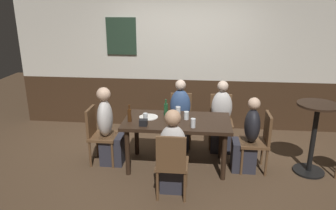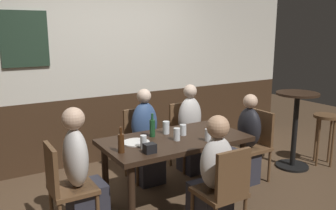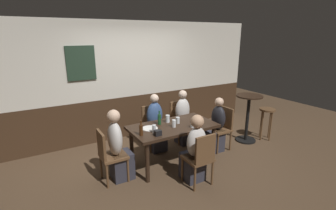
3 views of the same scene
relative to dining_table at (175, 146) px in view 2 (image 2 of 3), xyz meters
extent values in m
plane|color=#4C3826|center=(0.00, 0.00, -0.65)|extent=(12.00, 12.00, 0.00)
cube|color=#3D2819|center=(0.00, 1.65, -0.17)|extent=(6.40, 0.10, 0.95)
cube|color=beige|center=(0.00, 1.65, 1.13)|extent=(6.40, 0.10, 1.65)
cube|color=#233828|center=(-1.17, 1.58, 1.11)|extent=(0.56, 0.03, 0.68)
cube|color=black|center=(0.00, 0.00, 0.07)|extent=(1.55, 0.81, 0.05)
cylinder|color=black|center=(-0.67, -0.33, -0.30)|extent=(0.07, 0.07, 0.69)
cylinder|color=black|center=(0.67, -0.33, -0.30)|extent=(0.07, 0.07, 0.69)
cylinder|color=black|center=(-0.67, 0.33, -0.30)|extent=(0.07, 0.07, 0.69)
cylinder|color=black|center=(0.67, 0.33, -0.30)|extent=(0.07, 0.07, 0.69)
cube|color=brown|center=(0.00, 0.75, -0.22)|extent=(0.40, 0.40, 0.04)
cube|color=brown|center=(0.00, 0.93, 0.02)|extent=(0.36, 0.04, 0.43)
cylinder|color=brown|center=(0.17, 0.58, -0.44)|extent=(0.04, 0.04, 0.41)
cylinder|color=brown|center=(-0.17, 0.58, -0.44)|extent=(0.04, 0.04, 0.41)
cylinder|color=brown|center=(0.17, 0.92, -0.44)|extent=(0.04, 0.04, 0.41)
cylinder|color=brown|center=(-0.17, 0.92, -0.44)|extent=(0.04, 0.04, 0.41)
cube|color=brown|center=(-1.11, 0.00, -0.22)|extent=(0.40, 0.40, 0.04)
cube|color=brown|center=(-1.29, 0.00, 0.02)|extent=(0.04, 0.36, 0.43)
cylinder|color=brown|center=(-0.94, 0.17, -0.44)|extent=(0.04, 0.04, 0.41)
cylinder|color=brown|center=(-1.28, 0.17, -0.44)|extent=(0.04, 0.04, 0.41)
cube|color=brown|center=(1.11, 0.00, -0.22)|extent=(0.40, 0.40, 0.04)
cube|color=brown|center=(1.29, 0.00, 0.02)|extent=(0.04, 0.36, 0.43)
cylinder|color=brown|center=(0.94, -0.17, -0.44)|extent=(0.04, 0.04, 0.41)
cylinder|color=brown|center=(0.94, 0.17, -0.44)|extent=(0.04, 0.04, 0.41)
cylinder|color=brown|center=(1.28, -0.17, -0.44)|extent=(0.04, 0.04, 0.41)
cylinder|color=brown|center=(1.28, 0.17, -0.44)|extent=(0.04, 0.04, 0.41)
cube|color=brown|center=(0.00, -0.75, -0.22)|extent=(0.40, 0.40, 0.04)
cube|color=brown|center=(0.00, -0.93, 0.02)|extent=(0.36, 0.04, 0.43)
cylinder|color=brown|center=(0.17, -0.58, -0.44)|extent=(0.04, 0.04, 0.41)
cube|color=brown|center=(0.68, 0.75, -0.22)|extent=(0.40, 0.40, 0.04)
cube|color=brown|center=(0.68, 0.93, 0.02)|extent=(0.36, 0.04, 0.43)
cylinder|color=brown|center=(0.85, 0.58, -0.44)|extent=(0.04, 0.04, 0.41)
cylinder|color=brown|center=(0.51, 0.58, -0.44)|extent=(0.04, 0.04, 0.41)
cylinder|color=brown|center=(0.85, 0.92, -0.44)|extent=(0.04, 0.04, 0.41)
cylinder|color=brown|center=(0.51, 0.92, -0.44)|extent=(0.04, 0.04, 0.41)
cube|color=#2D2D38|center=(0.00, 0.62, -0.42)|extent=(0.32, 0.34, 0.45)
ellipsoid|color=#334C7A|center=(0.00, 0.71, 0.08)|extent=(0.34, 0.22, 0.55)
sphere|color=beige|center=(0.00, 0.71, 0.43)|extent=(0.17, 0.17, 0.17)
cube|color=#2D2D38|center=(-0.98, 0.00, -0.42)|extent=(0.34, 0.32, 0.45)
ellipsoid|color=silver|center=(-1.07, 0.00, 0.08)|extent=(0.22, 0.34, 0.56)
sphere|color=#DBB293|center=(-1.07, 0.00, 0.45)|extent=(0.20, 0.20, 0.20)
cube|color=#2D2D38|center=(0.98, 0.00, -0.42)|extent=(0.34, 0.32, 0.45)
ellipsoid|color=black|center=(1.07, 0.00, 0.05)|extent=(0.22, 0.34, 0.50)
sphere|color=#DBB293|center=(1.07, 0.00, 0.38)|extent=(0.17, 0.17, 0.17)
cube|color=#2D2D38|center=(0.00, -0.62, -0.42)|extent=(0.32, 0.34, 0.45)
ellipsoid|color=silver|center=(0.00, -0.71, 0.05)|extent=(0.34, 0.22, 0.49)
sphere|color=tan|center=(0.00, -0.71, 0.39)|extent=(0.21, 0.21, 0.21)
cube|color=#2D2D38|center=(0.68, 0.62, -0.42)|extent=(0.32, 0.34, 0.45)
ellipsoid|color=silver|center=(0.68, 0.71, 0.07)|extent=(0.34, 0.22, 0.55)
sphere|color=beige|center=(0.68, 0.71, 0.43)|extent=(0.18, 0.18, 0.18)
cylinder|color=silver|center=(-0.44, -0.13, 0.16)|extent=(0.06, 0.06, 0.13)
cylinder|color=#331E14|center=(-0.44, -0.13, 0.13)|extent=(0.06, 0.06, 0.07)
cylinder|color=silver|center=(-0.03, -0.08, 0.16)|extent=(0.07, 0.07, 0.13)
cylinder|color=#B26623|center=(-0.03, -0.08, 0.14)|extent=(0.06, 0.06, 0.11)
cylinder|color=silver|center=(0.00, 0.19, 0.16)|extent=(0.07, 0.07, 0.14)
cylinder|color=#C6842D|center=(0.00, 0.19, 0.15)|extent=(0.07, 0.07, 0.11)
cylinder|color=silver|center=(0.24, -0.26, 0.15)|extent=(0.07, 0.07, 0.13)
cylinder|color=silver|center=(0.24, -0.26, 0.13)|extent=(0.06, 0.06, 0.07)
cylinder|color=silver|center=(0.13, 0.04, 0.15)|extent=(0.07, 0.07, 0.12)
cylinder|color=#331E14|center=(0.13, 0.04, 0.11)|extent=(0.06, 0.06, 0.04)
cylinder|color=#194723|center=(-0.18, 0.17, 0.18)|extent=(0.06, 0.06, 0.19)
cylinder|color=#194723|center=(-0.18, 0.17, 0.31)|extent=(0.03, 0.03, 0.07)
cylinder|color=#42230F|center=(-0.67, -0.12, 0.18)|extent=(0.06, 0.06, 0.18)
cylinder|color=#42230F|center=(-0.67, -0.12, 0.30)|extent=(0.03, 0.03, 0.07)
cylinder|color=white|center=(-0.43, 0.06, 0.10)|extent=(0.28, 0.28, 0.01)
cube|color=black|center=(-0.45, -0.27, 0.14)|extent=(0.11, 0.09, 0.09)
cylinder|color=black|center=(1.94, 0.01, -0.63)|extent=(0.44, 0.44, 0.03)
cylinder|color=black|center=(1.94, 0.01, -0.12)|extent=(0.07, 0.07, 0.99)
cylinder|color=black|center=(1.94, 0.01, 0.39)|extent=(0.56, 0.56, 0.03)
cylinder|color=brown|center=(2.39, -0.14, 0.05)|extent=(0.34, 0.34, 0.04)
cylinder|color=brown|center=(2.52, -0.14, -0.31)|extent=(0.03, 0.03, 0.68)
cylinder|color=brown|center=(2.39, -0.01, -0.31)|extent=(0.03, 0.03, 0.68)
cylinder|color=brown|center=(2.26, -0.14, -0.31)|extent=(0.03, 0.03, 0.68)
cylinder|color=brown|center=(2.39, -0.27, -0.31)|extent=(0.03, 0.03, 0.68)
camera|label=1|loc=(0.32, -4.37, 1.75)|focal=34.46mm
camera|label=2|loc=(-1.92, -3.03, 1.23)|focal=37.58mm
camera|label=3|loc=(-2.16, -3.50, 1.66)|focal=26.24mm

